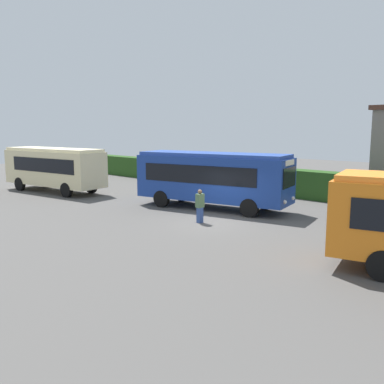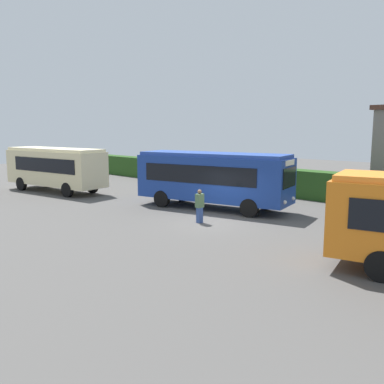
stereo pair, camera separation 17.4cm
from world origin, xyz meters
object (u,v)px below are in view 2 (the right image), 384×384
(person_left, at_px, (198,186))
(person_center, at_px, (200,205))
(bus_blue, at_px, (213,177))
(bus_cream, at_px, (55,167))

(person_left, height_order, person_center, person_left)
(person_center, bearing_deg, person_left, -42.47)
(bus_blue, distance_m, person_left, 3.09)
(bus_cream, xyz_separation_m, person_left, (10.05, 4.59, -0.89))
(bus_blue, bearing_deg, bus_cream, -179.06)
(person_left, relative_size, person_center, 1.08)
(bus_cream, bearing_deg, bus_blue, -174.69)
(bus_cream, height_order, person_center, bus_cream)
(bus_cream, xyz_separation_m, person_center, (14.60, -0.11, -0.97))
(bus_cream, relative_size, person_left, 4.98)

